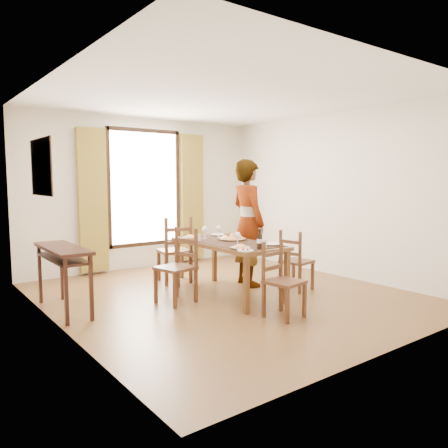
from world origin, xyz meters
TOP-DOWN VIEW (x-y plane):
  - ground at (0.00, 0.00)m, footprint 5.00×5.00m
  - room_shell at (-0.00, 0.13)m, footprint 4.60×5.10m
  - console_table at (-2.03, 0.60)m, footprint 0.38×1.20m
  - dining_table at (0.02, -0.01)m, footprint 0.80×1.72m
  - chair_west at (-0.71, 0.12)m, footprint 0.51×0.51m
  - chair_north at (-0.18, 1.09)m, footprint 0.54×0.54m
  - chair_south at (-0.05, -1.14)m, footprint 0.45×0.45m
  - chair_east at (0.97, -0.37)m, footprint 0.45×0.45m
  - man at (0.63, 0.29)m, footprint 0.83×0.66m
  - plate_sw at (-0.22, -0.58)m, footprint 0.27×0.27m
  - plate_se at (0.29, -0.59)m, footprint 0.27×0.27m
  - plate_nw at (-0.23, 0.56)m, footprint 0.27×0.27m
  - plate_ne at (0.29, 0.58)m, footprint 0.27×0.27m
  - pasta_platter at (0.15, 0.07)m, footprint 0.40×0.40m
  - caprese_plate at (-0.29, -0.77)m, footprint 0.20×0.20m
  - wine_glass_a at (-0.12, -0.40)m, footprint 0.08×0.08m
  - wine_glass_b at (0.16, 0.39)m, footprint 0.08×0.08m
  - wine_glass_c at (-0.09, 0.40)m, footprint 0.08×0.08m
  - tumbler_a at (0.32, -0.33)m, footprint 0.07×0.07m
  - tumbler_b at (-0.28, 0.28)m, footprint 0.07×0.07m
  - tumbler_c at (0.06, -0.71)m, footprint 0.07×0.07m
  - wine_bottle at (-0.06, -0.75)m, footprint 0.07×0.07m

SIDE VIEW (x-z plane):
  - ground at x=0.00m, z-range 0.00..0.00m
  - chair_east at x=0.97m, z-range -0.03..0.85m
  - chair_south at x=-0.05m, z-range -0.03..0.86m
  - chair_west at x=-0.71m, z-range -0.03..0.94m
  - chair_north at x=-0.18m, z-range -0.04..1.00m
  - dining_table at x=0.02m, z-range 0.31..1.06m
  - console_table at x=-2.03m, z-range 0.28..1.08m
  - caprese_plate at x=-0.29m, z-range 0.76..0.80m
  - plate_sw at x=-0.22m, z-range 0.76..0.81m
  - plate_se at x=0.29m, z-range 0.76..0.81m
  - plate_nw at x=-0.23m, z-range 0.76..0.81m
  - plate_ne at x=0.29m, z-range 0.76..0.81m
  - pasta_platter at x=0.15m, z-range 0.76..0.86m
  - tumbler_a at x=0.32m, z-range 0.76..0.86m
  - tumbler_b at x=-0.28m, z-range 0.76..0.86m
  - tumbler_c at x=0.06m, z-range 0.76..0.86m
  - wine_glass_a at x=-0.12m, z-range 0.76..0.94m
  - wine_glass_b at x=0.16m, z-range 0.76..0.94m
  - wine_glass_c at x=-0.09m, z-range 0.76..0.94m
  - wine_bottle at x=-0.06m, z-range 0.76..1.00m
  - man at x=0.63m, z-range 0.00..1.90m
  - room_shell at x=0.00m, z-range 0.17..2.91m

